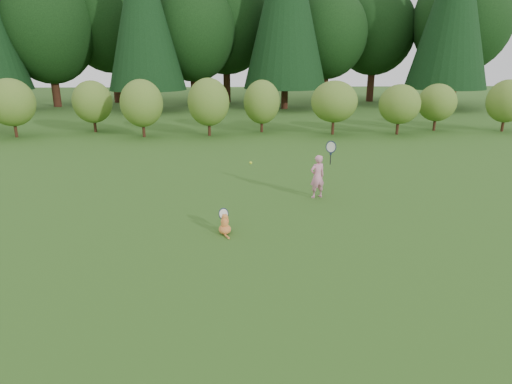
{
  "coord_description": "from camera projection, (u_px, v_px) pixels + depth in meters",
  "views": [
    {
      "loc": [
        -0.29,
        -8.56,
        3.64
      ],
      "look_at": [
        0.2,
        0.8,
        0.7
      ],
      "focal_mm": 30.0,
      "sensor_mm": 36.0,
      "label": 1
    }
  ],
  "objects": [
    {
      "name": "child",
      "position": [
        318.0,
        175.0,
        11.51
      ],
      "size": [
        0.68,
        0.43,
        1.77
      ],
      "rotation": [
        0.0,
        0.0,
        3.49
      ],
      "color": "pink",
      "rests_on": "ground"
    },
    {
      "name": "tennis_ball",
      "position": [
        251.0,
        163.0,
        10.51
      ],
      "size": [
        0.07,
        0.07,
        0.07
      ],
      "color": "#B8DD1A",
      "rests_on": "ground"
    },
    {
      "name": "cat",
      "position": [
        225.0,
        223.0,
        9.24
      ],
      "size": [
        0.32,
        0.62,
        0.62
      ],
      "rotation": [
        0.0,
        0.0,
        -0.05
      ],
      "color": "#D55F29",
      "rests_on": "ground"
    },
    {
      "name": "ground",
      "position": [
        249.0,
        234.0,
        9.26
      ],
      "size": [
        100.0,
        100.0,
        0.0
      ],
      "primitive_type": "plane",
      "color": "#264A14",
      "rests_on": "ground"
    },
    {
      "name": "shrub_row",
      "position": [
        239.0,
        105.0,
        21.23
      ],
      "size": [
        28.0,
        3.0,
        2.8
      ],
      "primitive_type": null,
      "color": "#4B7C26",
      "rests_on": "ground"
    }
  ]
}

